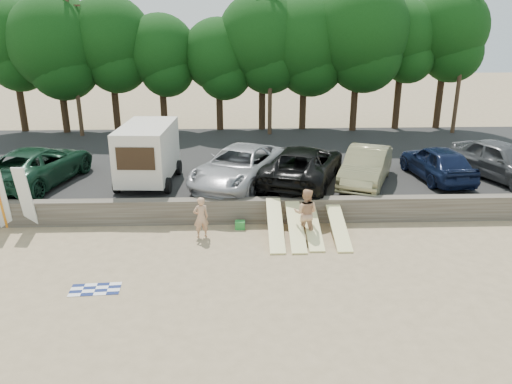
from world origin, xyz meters
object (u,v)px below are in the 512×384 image
(car_3, at_px, (303,165))
(box_trailer, at_px, (148,151))
(beachgoer_b, at_px, (306,213))
(cooler, at_px, (240,225))
(car_4, at_px, (366,166))
(car_5, at_px, (437,162))
(beachgoer_a, at_px, (201,217))
(car_2, at_px, (239,166))
(car_6, at_px, (503,161))
(car_1, at_px, (38,165))

(car_3, bearing_deg, box_trailer, 18.02)
(beachgoer_b, xyz_separation_m, cooler, (-2.45, 0.82, -0.79))
(car_4, bearing_deg, box_trailer, -159.13)
(car_3, xyz_separation_m, car_5, (6.27, 0.34, -0.05))
(car_5, xyz_separation_m, beachgoer_a, (-10.59, -4.58, -0.71))
(car_2, height_order, car_6, car_6)
(car_6, bearing_deg, cooler, 176.59)
(box_trailer, bearing_deg, car_5, 3.83)
(box_trailer, height_order, beachgoer_b, box_trailer)
(box_trailer, bearing_deg, cooler, -39.19)
(car_2, height_order, beachgoer_b, car_2)
(car_2, xyz_separation_m, car_6, (12.14, 0.31, 0.05))
(car_3, height_order, car_5, car_3)
(box_trailer, relative_size, car_1, 0.71)
(car_2, distance_m, car_6, 12.14)
(car_2, distance_m, beachgoer_a, 4.45)
(car_4, distance_m, cooler, 6.74)
(box_trailer, distance_m, car_4, 9.81)
(car_1, relative_size, car_4, 1.23)
(beachgoer_b, bearing_deg, car_6, -138.22)
(beachgoer_b, bearing_deg, car_2, -43.25)
(car_3, distance_m, car_4, 2.84)
(box_trailer, distance_m, car_3, 6.98)
(car_2, bearing_deg, beachgoer_b, -35.16)
(box_trailer, bearing_deg, car_3, 1.46)
(car_4, bearing_deg, beachgoer_a, -127.11)
(car_2, distance_m, beachgoer_b, 4.93)
(car_1, distance_m, beachgoer_a, 8.96)
(car_2, relative_size, car_4, 1.23)
(box_trailer, height_order, beachgoer_a, box_trailer)
(beachgoer_a, relative_size, beachgoer_b, 0.84)
(car_1, bearing_deg, beachgoer_b, 170.24)
(car_1, height_order, car_6, car_6)
(box_trailer, height_order, car_3, box_trailer)
(beachgoer_a, bearing_deg, cooler, -171.33)
(box_trailer, bearing_deg, car_6, 3.29)
(beachgoer_a, bearing_deg, car_2, -127.33)
(beachgoer_b, bearing_deg, car_1, -5.78)
(car_3, bearing_deg, car_4, -163.46)
(car_6, relative_size, cooler, 13.79)
(car_1, height_order, car_5, car_1)
(car_5, bearing_deg, car_6, 171.44)
(beachgoer_a, bearing_deg, box_trailer, -77.66)
(box_trailer, height_order, car_2, box_trailer)
(car_2, bearing_deg, box_trailer, -159.87)
(car_1, relative_size, car_2, 1.00)
(car_5, bearing_deg, car_2, -3.36)
(box_trailer, xyz_separation_m, car_2, (4.07, -0.33, -0.65))
(beachgoer_a, bearing_deg, beachgoer_b, 160.63)
(car_2, bearing_deg, car_3, 26.70)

